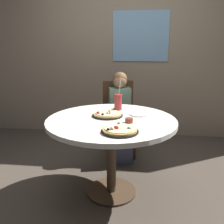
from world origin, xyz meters
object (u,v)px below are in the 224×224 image
object	(u,v)px
diner_child	(120,121)
sauce_bowl	(129,120)
pizza_cheese	(120,130)
plate_small	(139,114)
chair_wooden	(119,114)
dining_table	(111,129)
soda_cup	(118,102)
pizza_veggie	(108,114)

from	to	relation	value
diner_child	sauce_bowl	bearing A→B (deg)	-80.48
pizza_cheese	plate_small	world-z (taller)	pizza_cheese
chair_wooden	dining_table	bearing A→B (deg)	-88.80
diner_child	soda_cup	distance (m)	0.57
chair_wooden	pizza_veggie	size ratio (longest dim) A/B	3.31
diner_child	pizza_veggie	xyz separation A→B (m)	(-0.06, -0.70, 0.28)
soda_cup	sauce_bowl	distance (m)	0.45
pizza_veggie	sauce_bowl	world-z (taller)	pizza_veggie
dining_table	chair_wooden	size ratio (longest dim) A/B	1.23
soda_cup	plate_small	world-z (taller)	soda_cup
pizza_veggie	diner_child	bearing A→B (deg)	84.82
sauce_bowl	soda_cup	bearing A→B (deg)	107.56
soda_cup	sauce_bowl	bearing A→B (deg)	-72.44
soda_cup	chair_wooden	bearing A→B (deg)	94.49
diner_child	pizza_cheese	size ratio (longest dim) A/B	3.76
chair_wooden	soda_cup	size ratio (longest dim) A/B	3.09
pizza_cheese	dining_table	bearing A→B (deg)	106.99
chair_wooden	soda_cup	xyz separation A→B (m)	(0.05, -0.63, 0.30)
pizza_veggie	soda_cup	bearing A→B (deg)	72.90
dining_table	plate_small	xyz separation A→B (m)	(0.25, 0.16, 0.11)
soda_cup	sauce_bowl	world-z (taller)	soda_cup
chair_wooden	diner_child	bearing A→B (deg)	-78.28
diner_child	plate_small	bearing A→B (deg)	-69.62
pizza_veggie	pizza_cheese	distance (m)	0.45
dining_table	soda_cup	xyz separation A→B (m)	(0.03, 0.33, 0.18)
diner_child	plate_small	world-z (taller)	diner_child
chair_wooden	soda_cup	world-z (taller)	soda_cup
dining_table	pizza_veggie	size ratio (longest dim) A/B	4.08
pizza_veggie	pizza_cheese	xyz separation A→B (m)	(0.15, -0.43, 0.00)
diner_child	pizza_cheese	distance (m)	1.17
pizza_veggie	sauce_bowl	xyz separation A→B (m)	(0.21, -0.18, 0.00)
pizza_cheese	plate_small	distance (m)	0.52
pizza_veggie	plate_small	xyz separation A→B (m)	(0.29, 0.08, -0.01)
pizza_veggie	pizza_cheese	size ratio (longest dim) A/B	1.00
dining_table	sauce_bowl	bearing A→B (deg)	-30.12
dining_table	pizza_veggie	bearing A→B (deg)	118.76
dining_table	pizza_veggie	world-z (taller)	pizza_veggie
pizza_veggie	soda_cup	size ratio (longest dim) A/B	0.93
pizza_cheese	sauce_bowl	world-z (taller)	pizza_cheese
chair_wooden	plate_small	distance (m)	0.87
chair_wooden	diner_child	world-z (taller)	diner_child
diner_child	pizza_veggie	world-z (taller)	diner_child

